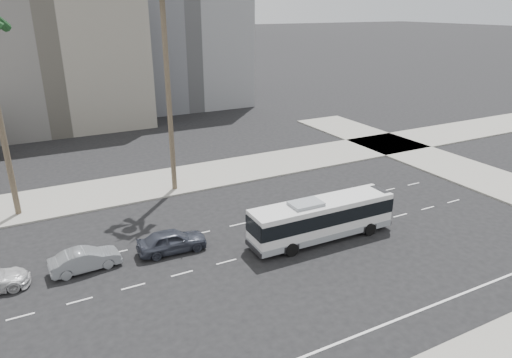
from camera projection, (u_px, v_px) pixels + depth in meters
ground at (304, 241)px, 32.16m from camera, size 700.00×700.00×0.00m
sidewalk_north at (217, 173)px, 44.96m from camera, size 120.00×7.00×0.15m
cross_block_east at (507, 186)px, 41.68m from camera, size 7.00×60.00×0.15m
midrise_beige_west at (45, 57)px, 61.00m from camera, size 24.00×18.00×18.00m
midrise_gray_center at (172, 22)px, 74.06m from camera, size 20.00×20.00×26.00m
city_bus at (322, 218)px, 31.98m from camera, size 10.73×2.62×3.07m
car_a at (172, 241)px, 30.58m from camera, size 2.11×4.69×1.57m
car_b at (85, 260)px, 28.48m from camera, size 1.73×4.33×1.40m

